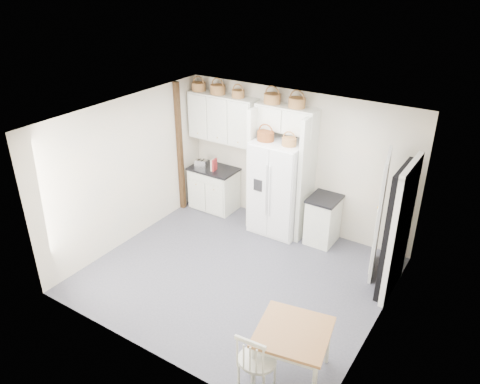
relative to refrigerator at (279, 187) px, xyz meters
The scene contains 29 objects.
floor 1.86m from the refrigerator, 84.76° to the right, with size 4.50×4.50×0.00m, color #3B3C45.
ceiling 2.38m from the refrigerator, 84.76° to the right, with size 4.50×4.50×0.00m, color white.
wall_back 0.57m from the refrigerator, 67.66° to the left, with size 4.50×4.50×0.00m, color beige.
wall_left 2.69m from the refrigerator, 142.10° to the right, with size 4.00×4.00×0.00m, color beige.
wall_right 2.93m from the refrigerator, 34.27° to the right, with size 4.00×4.00×0.00m, color beige.
refrigerator is the anchor object (origin of this frame).
base_cab_left 1.58m from the refrigerator, behind, with size 0.91×0.57×0.84m, color silver.
base_cab_right 0.99m from the refrigerator, ahead, with size 0.48×0.57×0.84m, color silver.
dining_table 3.52m from the refrigerator, 58.47° to the right, with size 0.84×0.84×0.70m, color #94552C.
windsor_chair 3.76m from the refrigerator, 64.99° to the right, with size 0.46×0.42×0.93m, color silver.
counter_left 1.51m from the refrigerator, behind, with size 0.95×0.61×0.04m, color black.
counter_right 0.88m from the refrigerator, ahead, with size 0.52×0.61×0.04m, color black.
toaster 1.74m from the refrigerator, behind, with size 0.23×0.13×0.16m, color silver.
cookbook_red 1.43m from the refrigerator, behind, with size 0.03×0.16×0.24m, color maroon.
cookbook_cream 1.45m from the refrigerator, behind, with size 0.03×0.15×0.23m, color beige.
basket_upper_a 2.46m from the refrigerator, behind, with size 0.28×0.28×0.16m, color brown.
basket_upper_b 2.14m from the refrigerator, behind, with size 0.29×0.29×0.17m, color brown.
basket_upper_c 1.85m from the refrigerator, 169.03° to the left, with size 0.24×0.24×0.14m, color brown.
basket_bridge_a 1.59m from the refrigerator, 146.95° to the left, with size 0.30×0.30×0.17m, color brown.
basket_bridge_b 1.57m from the refrigerator, 47.61° to the left, with size 0.30×0.30×0.17m, color brown.
basket_fridge_a 1.00m from the refrigerator, 157.75° to the right, with size 0.31×0.31×0.16m, color brown.
basket_fridge_b 0.98m from the refrigerator, 24.96° to the right, with size 0.26×0.26×0.14m, color brown.
upper_cabinet 1.70m from the refrigerator, behind, with size 1.40×0.34×0.90m, color silver.
bridge_cabinet 1.26m from the refrigerator, 90.00° to the left, with size 1.12×0.34×0.45m, color silver.
fridge_panel_left 0.58m from the refrigerator, behind, with size 0.08×0.60×2.30m, color silver.
fridge_panel_right 0.58m from the refrigerator, ahead, with size 0.08×0.60×2.30m, color silver.
trim_post 2.11m from the refrigerator, behind, with size 0.09×0.09×2.60m, color black.
doorway_void 2.40m from the refrigerator, 15.37° to the right, with size 0.18×0.85×2.05m, color black.
door_slab 1.98m from the refrigerator, ahead, with size 0.80×0.04×2.05m, color white.
Camera 1 is at (3.40, -5.18, 4.61)m, focal length 35.00 mm.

